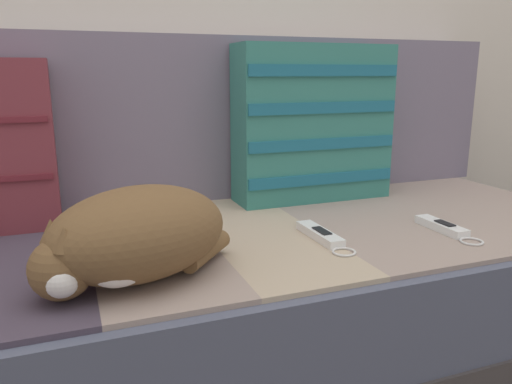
{
  "coord_description": "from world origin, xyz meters",
  "views": [
    {
      "loc": [
        -0.39,
        -0.9,
        0.75
      ],
      "look_at": [
        -0.02,
        0.07,
        0.5
      ],
      "focal_mm": 35.0,
      "sensor_mm": 36.0,
      "label": 1
    }
  ],
  "objects_px": {
    "sleeping_cat": "(133,237)",
    "game_remote_far": "(321,235)",
    "game_remote_near": "(444,227)",
    "throw_pillow_striped": "(313,124)",
    "couch": "(252,306)"
  },
  "relations": [
    {
      "from": "couch",
      "to": "game_remote_far",
      "type": "relative_size",
      "value": 8.89
    },
    {
      "from": "sleeping_cat",
      "to": "game_remote_near",
      "type": "xyz_separation_m",
      "value": [
        0.69,
        0.03,
        -0.07
      ]
    },
    {
      "from": "throw_pillow_striped",
      "to": "game_remote_near",
      "type": "bearing_deg",
      "value": -69.93
    },
    {
      "from": "sleeping_cat",
      "to": "game_remote_near",
      "type": "distance_m",
      "value": 0.69
    },
    {
      "from": "couch",
      "to": "sleeping_cat",
      "type": "xyz_separation_m",
      "value": [
        -0.3,
        -0.22,
        0.28
      ]
    },
    {
      "from": "sleeping_cat",
      "to": "game_remote_near",
      "type": "relative_size",
      "value": 2.02
    },
    {
      "from": "throw_pillow_striped",
      "to": "sleeping_cat",
      "type": "height_order",
      "value": "throw_pillow_striped"
    },
    {
      "from": "sleeping_cat",
      "to": "game_remote_far",
      "type": "bearing_deg",
      "value": 10.51
    },
    {
      "from": "game_remote_far",
      "to": "throw_pillow_striped",
      "type": "bearing_deg",
      "value": 66.27
    },
    {
      "from": "throw_pillow_striped",
      "to": "game_remote_near",
      "type": "relative_size",
      "value": 2.33
    },
    {
      "from": "couch",
      "to": "game_remote_near",
      "type": "bearing_deg",
      "value": -26.48
    },
    {
      "from": "sleeping_cat",
      "to": "game_remote_far",
      "type": "height_order",
      "value": "sleeping_cat"
    },
    {
      "from": "couch",
      "to": "throw_pillow_striped",
      "type": "height_order",
      "value": "throw_pillow_striped"
    },
    {
      "from": "game_remote_far",
      "to": "game_remote_near",
      "type": "bearing_deg",
      "value": -9.86
    },
    {
      "from": "game_remote_near",
      "to": "game_remote_far",
      "type": "xyz_separation_m",
      "value": [
        -0.29,
        0.05,
        0.0
      ]
    }
  ]
}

